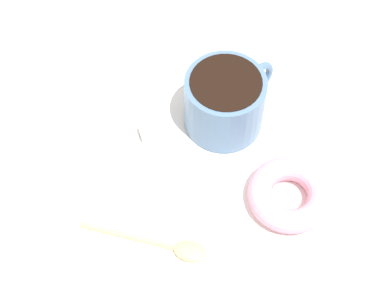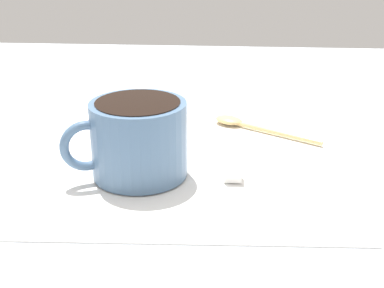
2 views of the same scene
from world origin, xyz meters
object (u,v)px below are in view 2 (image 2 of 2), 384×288
at_px(sugar_cube, 233,171).
at_px(coffee_cup, 137,138).
at_px(donut, 127,119).
at_px(spoon, 243,124).

bearing_deg(sugar_cube, coffee_cup, 87.01).
xyz_separation_m(coffee_cup, donut, (0.12, 0.03, -0.03)).
relative_size(coffee_cup, spoon, 0.92).
height_order(donut, spoon, donut).
height_order(coffee_cup, donut, coffee_cup).
distance_m(coffee_cup, donut, 0.13).
height_order(coffee_cup, sugar_cube, coffee_cup).
height_order(coffee_cup, spoon, coffee_cup).
distance_m(spoon, sugar_cube, 0.15).
distance_m(donut, spoon, 0.14).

